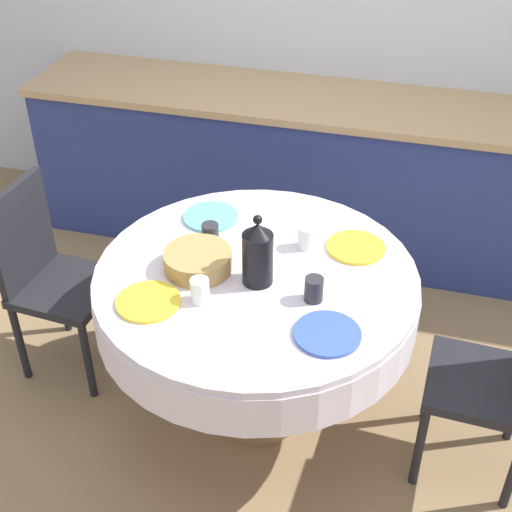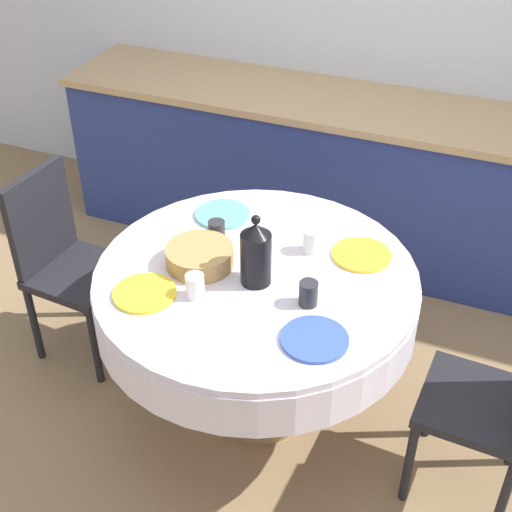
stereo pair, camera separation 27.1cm
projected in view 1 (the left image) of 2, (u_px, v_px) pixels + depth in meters
ground_plane at (256, 407)px, 3.20m from camera, size 12.00×12.00×0.00m
wall_back at (340, 4)px, 3.79m from camera, size 7.00×0.05×2.60m
kitchen_counter at (319, 173)px, 4.02m from camera, size 3.24×0.64×0.91m
dining_table at (256, 298)px, 2.83m from camera, size 1.27×1.27×0.76m
chair_left at (505, 374)px, 2.65m from camera, size 0.42×0.42×0.93m
chair_right at (49, 272)px, 3.17m from camera, size 0.43×0.43×0.93m
plate_near_left at (148, 302)px, 2.60m from camera, size 0.24×0.24×0.01m
cup_near_left at (200, 291)px, 2.59m from camera, size 0.07×0.07×0.10m
plate_near_right at (327, 334)px, 2.46m from camera, size 0.24×0.24×0.01m
cup_near_right at (314, 289)px, 2.60m from camera, size 0.07×0.07×0.10m
plate_far_left at (211, 217)px, 3.07m from camera, size 0.24×0.24×0.01m
cup_far_left at (210, 235)px, 2.89m from camera, size 0.07×0.07×0.10m
plate_far_right at (356, 247)px, 2.88m from camera, size 0.24×0.24×0.01m
cup_far_right at (306, 237)px, 2.87m from camera, size 0.07×0.07×0.10m
coffee_carafe at (258, 254)px, 2.64m from camera, size 0.12×0.12×0.30m
bread_basket at (198, 261)px, 2.76m from camera, size 0.27×0.27×0.08m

